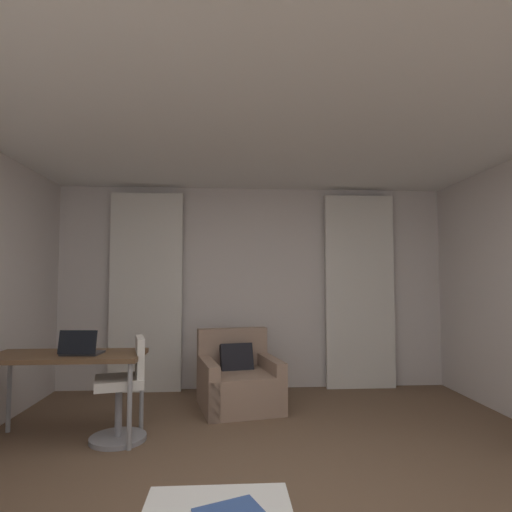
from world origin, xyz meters
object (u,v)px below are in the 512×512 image
object	(u,v)px
desk	(67,361)
laptop	(81,350)
desk_chair	(124,394)
armchair	(238,382)

from	to	relation	value
desk	laptop	xyz separation A→B (m)	(0.14, -0.07, 0.11)
laptop	desk_chair	bearing A→B (deg)	7.40
desk_chair	laptop	xyz separation A→B (m)	(-0.36, -0.05, 0.39)
desk	laptop	distance (m)	0.19
armchair	desk_chair	size ratio (longest dim) A/B	1.14
desk	laptop	world-z (taller)	laptop
desk	desk_chair	xyz separation A→B (m)	(0.50, -0.02, -0.28)
desk	laptop	size ratio (longest dim) A/B	3.85
armchair	laptop	world-z (taller)	laptop
desk	desk_chair	world-z (taller)	desk_chair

